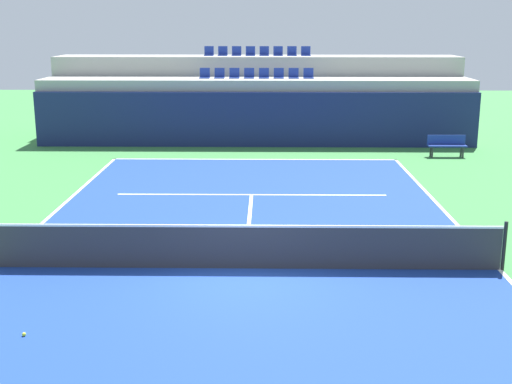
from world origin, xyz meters
TOP-DOWN VIEW (x-y plane):
  - ground_plane at (0.00, 0.00)m, footprint 80.00×80.00m
  - court_surface at (0.00, 0.00)m, footprint 11.00×24.00m
  - baseline_far at (0.00, 11.95)m, footprint 11.00×0.10m
  - sideline_right at (5.45, 0.00)m, footprint 0.10×24.00m
  - service_line_far at (0.00, 6.40)m, footprint 8.26×0.10m
  - centre_service_line at (0.00, 3.20)m, footprint 0.10×6.40m
  - back_wall at (0.00, 14.83)m, footprint 18.79×0.30m
  - stands_tier_lower at (0.00, 16.18)m, footprint 18.79×2.40m
  - stands_tier_upper at (0.00, 18.58)m, footprint 18.79×2.40m
  - seating_row_lower at (0.00, 16.27)m, footprint 5.00×0.44m
  - seating_row_upper at (0.00, 18.67)m, footprint 5.00×0.44m
  - tennis_net at (0.00, 0.00)m, footprint 11.08×0.08m
  - player_bench at (7.56, 12.67)m, footprint 1.50×0.40m
  - tennis_ball_1 at (-3.61, -3.29)m, footprint 0.07×0.07m

SIDE VIEW (x-z plane):
  - ground_plane at x=0.00m, z-range 0.00..0.00m
  - court_surface at x=0.00m, z-range 0.00..0.01m
  - baseline_far at x=0.00m, z-range 0.01..0.01m
  - sideline_right at x=5.45m, z-range 0.01..0.01m
  - service_line_far at x=0.00m, z-range 0.01..0.01m
  - centre_service_line at x=0.00m, z-range 0.01..0.01m
  - tennis_ball_1 at x=-3.61m, z-range 0.01..0.08m
  - player_bench at x=7.56m, z-range 0.08..0.93m
  - tennis_net at x=0.00m, z-range -0.03..1.04m
  - back_wall at x=0.00m, z-range 0.00..2.32m
  - stands_tier_lower at x=0.00m, z-range 0.00..2.79m
  - stands_tier_upper at x=0.00m, z-range 0.00..3.65m
  - seating_row_lower at x=0.00m, z-range 2.69..3.13m
  - seating_row_upper at x=0.00m, z-range 3.55..3.99m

